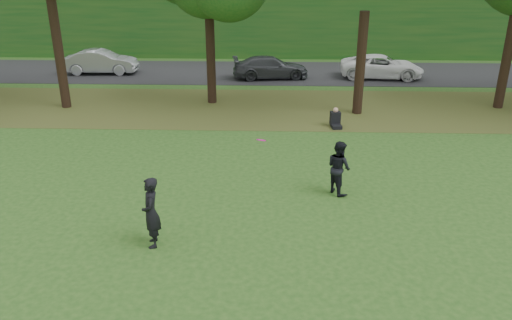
{
  "coord_description": "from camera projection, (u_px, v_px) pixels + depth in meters",
  "views": [
    {
      "loc": [
        0.09,
        -10.35,
        6.78
      ],
      "look_at": [
        -0.4,
        3.09,
        1.3
      ],
      "focal_mm": 35.0,
      "sensor_mm": 36.0,
      "label": 1
    }
  ],
  "objects": [
    {
      "name": "parked_cars",
      "position": [
        273.0,
        65.0,
        30.2
      ],
      "size": [
        41.64,
        3.1,
        1.47
      ],
      "color": "black",
      "rests_on": "street"
    },
    {
      "name": "leaf_litter",
      "position": [
        272.0,
        108.0,
        24.17
      ],
      "size": [
        60.0,
        7.0,
        0.01
      ],
      "primitive_type": "cube",
      "color": "#51421D",
      "rests_on": "ground"
    },
    {
      "name": "far_hedge",
      "position": [
        274.0,
        21.0,
        36.19
      ],
      "size": [
        70.0,
        3.0,
        5.0
      ],
      "primitive_type": "cube",
      "color": "#164D19",
      "rests_on": "ground"
    },
    {
      "name": "ground",
      "position": [
        268.0,
        257.0,
        12.14
      ],
      "size": [
        120.0,
        120.0,
        0.0
      ],
      "primitive_type": "plane",
      "color": "#1F4816",
      "rests_on": "ground"
    },
    {
      "name": "player_left",
      "position": [
        151.0,
        213.0,
        12.33
      ],
      "size": [
        0.58,
        0.75,
        1.84
      ],
      "primitive_type": "imported",
      "rotation": [
        0.0,
        0.0,
        -1.35
      ],
      "color": "black",
      "rests_on": "ground"
    },
    {
      "name": "seated_person",
      "position": [
        336.0,
        120.0,
        21.4
      ],
      "size": [
        0.49,
        0.77,
        0.83
      ],
      "rotation": [
        0.0,
        0.0,
        0.12
      ],
      "color": "black",
      "rests_on": "ground"
    },
    {
      "name": "frisbee",
      "position": [
        261.0,
        140.0,
        13.84
      ],
      "size": [
        0.36,
        0.36,
        0.11
      ],
      "color": "#E01292",
      "rests_on": "ground"
    },
    {
      "name": "player_right",
      "position": [
        339.0,
        167.0,
        15.19
      ],
      "size": [
        0.97,
        1.03,
        1.69
      ],
      "primitive_type": "imported",
      "rotation": [
        0.0,
        0.0,
        2.12
      ],
      "color": "black",
      "rests_on": "ground"
    },
    {
      "name": "street",
      "position": [
        273.0,
        72.0,
        31.57
      ],
      "size": [
        70.0,
        7.0,
        0.02
      ],
      "primitive_type": "cube",
      "color": "black",
      "rests_on": "ground"
    }
  ]
}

